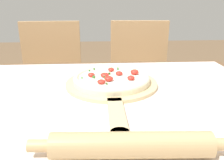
{
  "coord_description": "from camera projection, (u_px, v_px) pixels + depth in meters",
  "views": [
    {
      "loc": [
        -0.01,
        -0.72,
        1.07
      ],
      "look_at": [
        0.04,
        0.08,
        0.78
      ],
      "focal_mm": 38.0,
      "sensor_mm": 36.0,
      "label": 1
    }
  ],
  "objects": [
    {
      "name": "towel_cloth",
      "position": [
        102.0,
        97.0,
        0.78
      ],
      "size": [
        1.15,
        0.8,
        0.0
      ],
      "color": "silver",
      "rests_on": "dining_table"
    },
    {
      "name": "pizza",
      "position": [
        112.0,
        78.0,
        0.88
      ],
      "size": [
        0.28,
        0.28,
        0.04
      ],
      "color": "beige",
      "rests_on": "pizza_peel"
    },
    {
      "name": "chair_right",
      "position": [
        139.0,
        80.0,
        1.58
      ],
      "size": [
        0.43,
        0.43,
        0.91
      ],
      "rotation": [
        0.0,
        0.0,
        -0.07
      ],
      "color": "tan",
      "rests_on": "ground_plane"
    },
    {
      "name": "pizza_peel",
      "position": [
        112.0,
        86.0,
        0.86
      ],
      "size": [
        0.34,
        0.54,
        0.01
      ],
      "color": "#D6B784",
      "rests_on": "towel_cloth"
    },
    {
      "name": "dining_table",
      "position": [
        102.0,
        128.0,
        0.82
      ],
      "size": [
        1.23,
        0.88,
        0.75
      ],
      "color": "brown",
      "rests_on": "ground_plane"
    },
    {
      "name": "rolling_pin",
      "position": [
        131.0,
        145.0,
        0.48
      ],
      "size": [
        0.42,
        0.07,
        0.05
      ],
      "rotation": [
        0.0,
        0.0,
        -0.05
      ],
      "color": "tan",
      "rests_on": "towel_cloth"
    },
    {
      "name": "chair_left",
      "position": [
        52.0,
        82.0,
        1.55
      ],
      "size": [
        0.41,
        0.41,
        0.91
      ],
      "rotation": [
        0.0,
        0.0,
        0.03
      ],
      "color": "tan",
      "rests_on": "ground_plane"
    }
  ]
}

